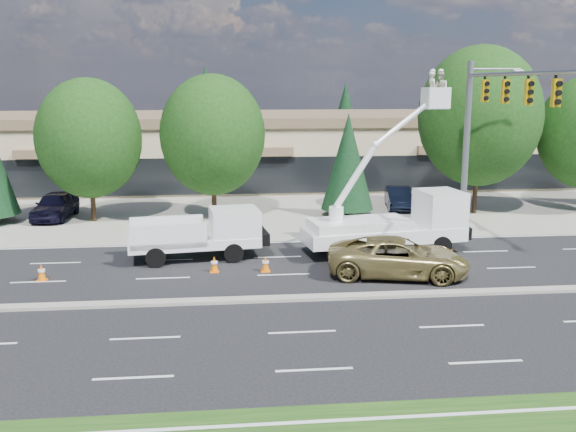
{
  "coord_description": "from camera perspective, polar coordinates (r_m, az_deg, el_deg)",
  "views": [
    {
      "loc": [
        -2.44,
        -22.59,
        7.89
      ],
      "look_at": [
        0.26,
        3.8,
        2.4
      ],
      "focal_mm": 40.0,
      "sensor_mm": 36.0,
      "label": 1
    }
  ],
  "objects": [
    {
      "name": "utility_pickup",
      "position": [
        29.59,
        -7.48,
        -2.01
      ],
      "size": [
        6.11,
        2.87,
        2.26
      ],
      "rotation": [
        0.0,
        0.0,
        0.12
      ],
      "color": "white",
      "rests_on": "ground"
    },
    {
      "name": "traffic_cone_b",
      "position": [
        27.56,
        -6.57,
        -4.28
      ],
      "size": [
        0.4,
        0.4,
        0.7
      ],
      "color": "orange",
      "rests_on": "ground"
    },
    {
      "name": "tree_front_c",
      "position": [
        38.46,
        -17.27,
        6.61
      ],
      "size": [
        5.95,
        5.95,
        8.26
      ],
      "color": "#332114",
      "rests_on": "ground"
    },
    {
      "name": "ground",
      "position": [
        24.05,
        0.32,
        -7.46
      ],
      "size": [
        140.0,
        140.0,
        0.0
      ],
      "primitive_type": "plane",
      "color": "black",
      "rests_on": "ground"
    },
    {
      "name": "tree_front_e",
      "position": [
        38.59,
        5.34,
        4.84
      ],
      "size": [
        3.14,
        3.14,
        6.19
      ],
      "color": "#332114",
      "rests_on": "ground"
    },
    {
      "name": "tree_back_c",
      "position": [
        65.87,
        5.12,
        8.54
      ],
      "size": [
        4.08,
        4.08,
        8.05
      ],
      "color": "#332114",
      "rests_on": "ground"
    },
    {
      "name": "traffic_cone_a",
      "position": [
        28.09,
        -21.06,
        -4.7
      ],
      "size": [
        0.4,
        0.4,
        0.7
      ],
      "color": "orange",
      "rests_on": "ground"
    },
    {
      "name": "strip_mall",
      "position": [
        52.86,
        -3.18,
        6.18
      ],
      "size": [
        50.4,
        15.4,
        5.5
      ],
      "color": "tan",
      "rests_on": "ground"
    },
    {
      "name": "traffic_cone_c",
      "position": [
        27.47,
        -2.01,
        -4.27
      ],
      "size": [
        0.4,
        0.4,
        0.7
      ],
      "color": "orange",
      "rests_on": "ground"
    },
    {
      "name": "tree_back_b",
      "position": [
        64.67,
        -7.3,
        9.15
      ],
      "size": [
        4.85,
        4.85,
        9.56
      ],
      "color": "#332114",
      "rests_on": "ground"
    },
    {
      "name": "minivan",
      "position": [
        27.09,
        9.78,
        -3.63
      ],
      "size": [
        6.28,
        3.92,
        1.62
      ],
      "primitive_type": "imported",
      "rotation": [
        0.0,
        0.0,
        1.35
      ],
      "color": "olive",
      "rests_on": "ground"
    },
    {
      "name": "bucket_truck",
      "position": [
        30.59,
        9.81,
        0.06
      ],
      "size": [
        7.84,
        3.39,
        8.55
      ],
      "rotation": [
        0.0,
        0.0,
        0.15
      ],
      "color": "white",
      "rests_on": "ground"
    },
    {
      "name": "traffic_cone_d",
      "position": [
        29.55,
        14.33,
        -3.48
      ],
      "size": [
        0.4,
        0.4,
        0.7
      ],
      "color": "orange",
      "rests_on": "ground"
    },
    {
      "name": "tree_front_d",
      "position": [
        37.71,
        -6.72,
        7.16
      ],
      "size": [
        6.11,
        6.11,
        8.47
      ],
      "color": "#332114",
      "rests_on": "ground"
    },
    {
      "name": "concrete_apron",
      "position": [
        43.38,
        -2.51,
        1.21
      ],
      "size": [
        140.0,
        22.0,
        0.01
      ],
      "primitive_type": "cube",
      "color": "gray",
      "rests_on": "ground"
    },
    {
      "name": "parked_car_east",
      "position": [
        41.8,
        9.8,
        1.61
      ],
      "size": [
        2.15,
        4.42,
        1.4
      ],
      "primitive_type": "imported",
      "rotation": [
        0.0,
        0.0,
        -0.16
      ],
      "color": "black",
      "rests_on": "ground"
    },
    {
      "name": "tree_front_f",
      "position": [
        40.68,
        16.67,
        8.49
      ],
      "size": [
        7.34,
        7.34,
        10.19
      ],
      "color": "#332114",
      "rests_on": "ground"
    },
    {
      "name": "tree_back_a",
      "position": [
        66.53,
        -19.55,
        7.97
      ],
      "size": [
        4.1,
        4.1,
        8.08
      ],
      "color": "#332114",
      "rests_on": "ground"
    },
    {
      "name": "tree_back_d",
      "position": [
        69.08,
        15.11,
        9.81
      ],
      "size": [
        5.76,
        5.76,
        11.36
      ],
      "color": "#332114",
      "rests_on": "ground"
    },
    {
      "name": "signal_mast",
      "position": [
        32.2,
        17.13,
        7.92
      ],
      "size": [
        2.76,
        10.16,
        9.0
      ],
      "color": "gray",
      "rests_on": "ground"
    },
    {
      "name": "parked_car_west",
      "position": [
        40.48,
        -19.99,
        0.9
      ],
      "size": [
        2.21,
        4.83,
        1.61
      ],
      "primitive_type": "imported",
      "rotation": [
        0.0,
        0.0,
        -0.07
      ],
      "color": "black",
      "rests_on": "ground"
    },
    {
      "name": "road_median",
      "position": [
        24.03,
        0.32,
        -7.32
      ],
      "size": [
        120.0,
        0.55,
        0.12
      ],
      "primitive_type": "cube",
      "color": "gray",
      "rests_on": "ground"
    }
  ]
}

